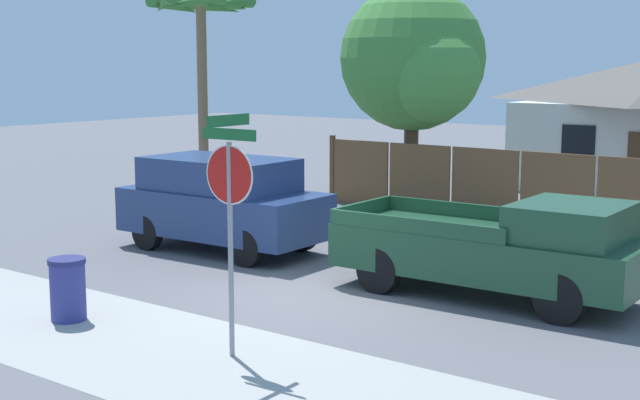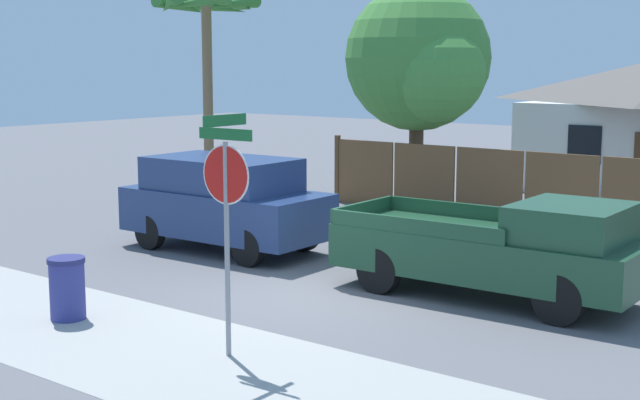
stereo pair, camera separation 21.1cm
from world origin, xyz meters
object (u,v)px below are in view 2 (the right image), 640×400
at_px(oak_tree, 422,62).
at_px(orange_pickup, 501,248).
at_px(red_suv, 225,201).
at_px(palm_tree, 206,22).
at_px(stop_sign, 226,194).
at_px(trash_bin, 67,288).

relative_size(oak_tree, orange_pickup, 1.16).
bearing_deg(orange_pickup, red_suv, 178.37).
height_order(palm_tree, stop_sign, palm_tree).
distance_m(red_suv, trash_bin, 5.50).
bearing_deg(orange_pickup, stop_sign, -108.93).
xyz_separation_m(palm_tree, orange_pickup, (11.43, -4.60, -4.19)).
distance_m(oak_tree, palm_tree, 6.06).
bearing_deg(red_suv, trash_bin, -73.93).
bearing_deg(oak_tree, trash_bin, -82.81).
distance_m(orange_pickup, stop_sign, 5.36).
height_order(oak_tree, orange_pickup, oak_tree).
distance_m(palm_tree, red_suv, 7.93).
height_order(red_suv, trash_bin, red_suv).
bearing_deg(stop_sign, trash_bin, -177.09).
height_order(red_suv, stop_sign, stop_sign).
bearing_deg(red_suv, palm_tree, 136.00).
relative_size(oak_tree, stop_sign, 1.86).
relative_size(palm_tree, stop_sign, 1.80).
xyz_separation_m(oak_tree, orange_pickup, (6.32, -7.67, -3.09)).
height_order(oak_tree, red_suv, oak_tree).
height_order(orange_pickup, trash_bin, orange_pickup).
bearing_deg(palm_tree, red_suv, -42.30).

